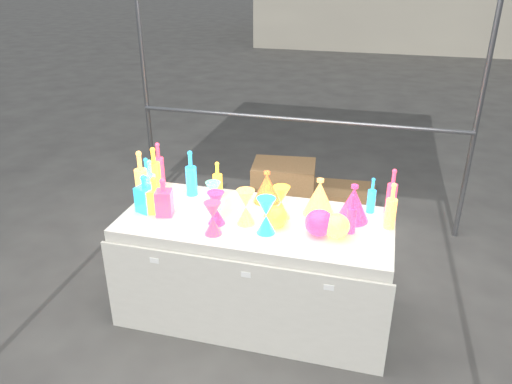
% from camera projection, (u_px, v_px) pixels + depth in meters
% --- Properties ---
extents(ground, '(80.00, 80.00, 0.00)m').
position_uv_depth(ground, '(256.00, 309.00, 3.64)').
color(ground, '#5E5C57').
rests_on(ground, ground).
extents(display_table, '(1.84, 0.83, 0.75)m').
position_uv_depth(display_table, '(256.00, 267.00, 3.47)').
color(display_table, silver).
rests_on(display_table, ground).
extents(cardboard_box_closed, '(0.67, 0.52, 0.45)m').
position_uv_depth(cardboard_box_closed, '(283.00, 184.00, 5.08)').
color(cardboard_box_closed, '#AA7C4D').
rests_on(cardboard_box_closed, ground).
extents(cardboard_box_flat, '(0.70, 0.52, 0.06)m').
position_uv_depth(cardboard_box_flat, '(344.00, 191.00, 5.41)').
color(cardboard_box_flat, '#AA7C4D').
rests_on(cardboard_box_flat, ground).
extents(bottle_0, '(0.09, 0.09, 0.33)m').
position_uv_depth(bottle_0, '(154.00, 168.00, 3.68)').
color(bottle_0, red).
rests_on(bottle_0, display_table).
extents(bottle_1, '(0.09, 0.09, 0.30)m').
position_uv_depth(bottle_1, '(147.00, 177.00, 3.58)').
color(bottle_1, '#167D1F').
rests_on(bottle_1, display_table).
extents(bottle_2, '(0.08, 0.08, 0.34)m').
position_uv_depth(bottle_2, '(159.00, 164.00, 3.75)').
color(bottle_2, '#EA4D18').
rests_on(bottle_2, display_table).
extents(bottle_4, '(0.10, 0.10, 0.38)m').
position_uv_depth(bottle_4, '(141.00, 176.00, 3.49)').
color(bottle_4, '#148063').
rests_on(bottle_4, display_table).
extents(bottle_5, '(0.08, 0.08, 0.32)m').
position_uv_depth(bottle_5, '(151.00, 181.00, 3.49)').
color(bottle_5, '#A5215B').
rests_on(bottle_5, display_table).
extents(bottle_6, '(0.09, 0.09, 0.26)m').
position_uv_depth(bottle_6, '(218.00, 179.00, 3.59)').
color(bottle_6, red).
rests_on(bottle_6, display_table).
extents(bottle_7, '(0.10, 0.10, 0.34)m').
position_uv_depth(bottle_7, '(191.00, 173.00, 3.59)').
color(bottle_7, '#167D1F').
rests_on(bottle_7, display_table).
extents(decanter_0, '(0.13, 0.13, 0.26)m').
position_uv_depth(decanter_0, '(155.00, 195.00, 3.36)').
color(decanter_0, red).
rests_on(decanter_0, display_table).
extents(decanter_1, '(0.13, 0.13, 0.27)m').
position_uv_depth(decanter_1, '(164.00, 197.00, 3.32)').
color(decanter_1, '#EA4D18').
rests_on(decanter_1, display_table).
extents(decanter_2, '(0.14, 0.14, 0.27)m').
position_uv_depth(decanter_2, '(145.00, 193.00, 3.37)').
color(decanter_2, '#167D1F').
rests_on(decanter_2, display_table).
extents(hourglass_0, '(0.12, 0.12, 0.22)m').
position_uv_depth(hourglass_0, '(213.00, 218.00, 3.10)').
color(hourglass_0, '#EA4D18').
rests_on(hourglass_0, display_table).
extents(hourglass_1, '(0.12, 0.12, 0.22)m').
position_uv_depth(hourglass_1, '(216.00, 208.00, 3.22)').
color(hourglass_1, '#1C45A4').
rests_on(hourglass_1, display_table).
extents(hourglass_2, '(0.16, 0.16, 0.24)m').
position_uv_depth(hourglass_2, '(246.00, 207.00, 3.22)').
color(hourglass_2, '#148063').
rests_on(hourglass_2, display_table).
extents(hourglass_3, '(0.11, 0.11, 0.21)m').
position_uv_depth(hourglass_3, '(213.00, 196.00, 3.39)').
color(hourglass_3, '#A5215B').
rests_on(hourglass_3, display_table).
extents(hourglass_4, '(0.15, 0.15, 0.22)m').
position_uv_depth(hourglass_4, '(281.00, 202.00, 3.30)').
color(hourglass_4, red).
rests_on(hourglass_4, display_table).
extents(hourglass_5, '(0.14, 0.14, 0.24)m').
position_uv_depth(hourglass_5, '(266.00, 216.00, 3.11)').
color(hourglass_5, '#167D1F').
rests_on(hourglass_5, display_table).
extents(globe_0, '(0.18, 0.18, 0.12)m').
position_uv_depth(globe_0, '(276.00, 218.00, 3.20)').
color(globe_0, red).
rests_on(globe_0, display_table).
extents(globe_1, '(0.21, 0.21, 0.14)m').
position_uv_depth(globe_1, '(336.00, 227.00, 3.09)').
color(globe_1, '#148063').
rests_on(globe_1, display_table).
extents(globe_3, '(0.23, 0.23, 0.15)m').
position_uv_depth(globe_3, '(319.00, 224.00, 3.11)').
color(globe_3, '#1C45A4').
rests_on(globe_3, display_table).
extents(lampshade_0, '(0.22, 0.22, 0.23)m').
position_uv_depth(lampshade_0, '(267.00, 187.00, 3.51)').
color(lampshade_0, gold).
rests_on(lampshade_0, display_table).
extents(lampshade_2, '(0.24, 0.24, 0.25)m').
position_uv_depth(lampshade_2, '(353.00, 203.00, 3.26)').
color(lampshade_2, '#1C45A4').
rests_on(lampshade_2, display_table).
extents(lampshade_3, '(0.22, 0.22, 0.26)m').
position_uv_depth(lampshade_3, '(319.00, 197.00, 3.34)').
color(lampshade_3, '#148063').
rests_on(lampshade_3, display_table).
extents(bottle_8, '(0.07, 0.07, 0.25)m').
position_uv_depth(bottle_8, '(372.00, 195.00, 3.36)').
color(bottle_8, '#167D1F').
rests_on(bottle_8, display_table).
extents(bottle_9, '(0.08, 0.08, 0.31)m').
position_uv_depth(bottle_9, '(392.00, 190.00, 3.37)').
color(bottle_9, '#EA4D18').
rests_on(bottle_9, display_table).
extents(bottle_10, '(0.07, 0.07, 0.27)m').
position_uv_depth(bottle_10, '(352.00, 214.00, 3.11)').
color(bottle_10, '#1C45A4').
rests_on(bottle_10, display_table).
extents(bottle_11, '(0.09, 0.09, 0.31)m').
position_uv_depth(bottle_11, '(391.00, 206.00, 3.15)').
color(bottle_11, '#148063').
rests_on(bottle_11, display_table).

